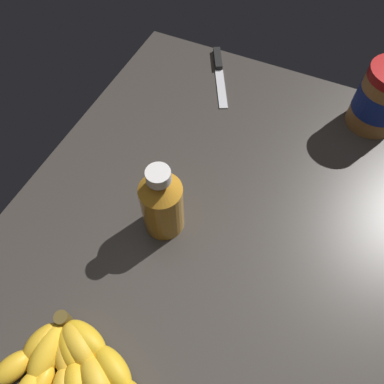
% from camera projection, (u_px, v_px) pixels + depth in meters
% --- Properties ---
extents(ground_plane, '(0.92, 0.68, 0.04)m').
position_uv_depth(ground_plane, '(207.00, 240.00, 0.63)').
color(ground_plane, '#38332D').
extents(banana_bunch, '(0.22, 0.26, 0.04)m').
position_uv_depth(banana_bunch, '(62.00, 383.00, 0.48)').
color(banana_bunch, gold).
rests_on(banana_bunch, ground_plane).
extents(peanut_butter_jar, '(0.10, 0.10, 0.13)m').
position_uv_depth(peanut_butter_jar, '(383.00, 98.00, 0.70)').
color(peanut_butter_jar, '#B27238').
rests_on(peanut_butter_jar, ground_plane).
extents(honey_bottle, '(0.07, 0.07, 0.15)m').
position_uv_depth(honey_bottle, '(162.00, 202.00, 0.57)').
color(honey_bottle, orange).
rests_on(honey_bottle, ground_plane).
extents(butter_knife, '(0.18, 0.10, 0.01)m').
position_uv_depth(butter_knife, '(219.00, 71.00, 0.83)').
color(butter_knife, silver).
rests_on(butter_knife, ground_plane).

